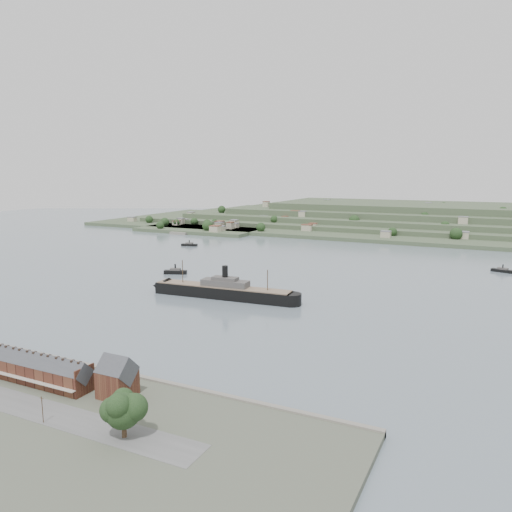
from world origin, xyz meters
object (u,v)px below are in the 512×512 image
at_px(gabled_building, 117,378).
at_px(fig_tree, 123,409).
at_px(terrace_row, 26,366).
at_px(steamship, 219,290).
at_px(tugboat, 175,271).

distance_m(gabled_building, fig_tree, 27.33).
bearing_deg(gabled_building, terrace_row, -173.88).
xyz_separation_m(terrace_row, gabled_building, (37.50, 4.02, 1.34)).
bearing_deg(steamship, terrace_row, -89.34).
xyz_separation_m(gabled_building, tugboat, (-102.13, 176.53, -6.39)).
bearing_deg(fig_tree, terrace_row, 164.95).
bearing_deg(tugboat, terrace_row, -70.31).
relative_size(terrace_row, gabled_building, 3.95).
xyz_separation_m(terrace_row, steamship, (-1.57, 135.21, -2.56)).
height_order(steamship, fig_tree, steamship).
distance_m(gabled_building, steamship, 136.94).
relative_size(terrace_row, fig_tree, 4.05).
bearing_deg(tugboat, steamship, -35.72).
bearing_deg(fig_tree, gabled_building, 134.94).
relative_size(gabled_building, steamship, 0.15).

